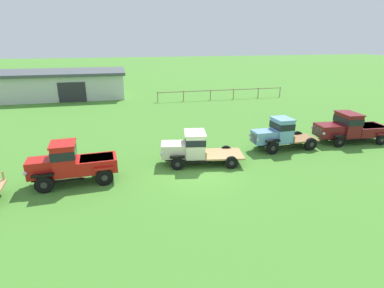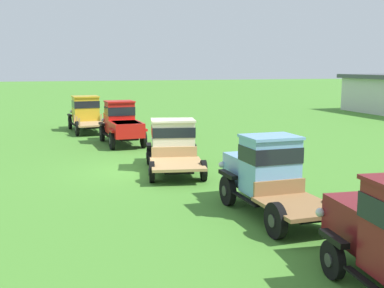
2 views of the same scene
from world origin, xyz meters
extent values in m
plane|color=#47842D|center=(0.00, 0.00, 0.00)|extent=(240.00, 240.00, 0.00)
cube|color=silver|center=(-12.39, 27.86, 1.52)|extent=(17.69, 8.39, 3.04)
cube|color=#474C51|center=(-12.39, 27.86, 3.22)|extent=(18.29, 9.19, 0.36)
cube|color=#2D2D33|center=(-9.74, 23.62, 1.20)|extent=(3.20, 0.08, 2.40)
cylinder|color=#997F60|center=(0.38, 21.10, 0.65)|extent=(0.12, 0.12, 1.29)
cylinder|color=#997F60|center=(3.60, 20.99, 0.65)|extent=(0.12, 0.12, 1.29)
cylinder|color=#997F60|center=(7.10, 20.97, 0.65)|extent=(0.12, 0.12, 1.29)
cylinder|color=#997F60|center=(10.17, 20.88, 0.65)|extent=(0.12, 0.12, 1.29)
cylinder|color=#997F60|center=(13.68, 20.97, 0.65)|extent=(0.12, 0.12, 1.29)
cylinder|color=#997F60|center=(16.83, 20.92, 0.65)|extent=(0.12, 0.12, 1.29)
cube|color=#997F60|center=(8.61, 21.08, 1.17)|extent=(16.64, 0.08, 0.10)
cube|color=tan|center=(-10.12, 0.10, 0.91)|extent=(0.09, 0.09, 0.45)
cylinder|color=black|center=(-8.18, -0.48, 0.46)|extent=(0.92, 0.22, 0.91)
cylinder|color=#2D2D2D|center=(-8.18, -0.58, 0.46)|extent=(0.32, 0.05, 0.32)
cylinder|color=black|center=(-8.27, 1.14, 0.46)|extent=(0.92, 0.22, 0.91)
cylinder|color=#2D2D2D|center=(-8.28, 1.24, 0.46)|extent=(0.32, 0.05, 0.32)
cylinder|color=black|center=(-5.26, -0.32, 0.46)|extent=(0.92, 0.22, 0.91)
cylinder|color=#2D2D2D|center=(-5.26, -0.42, 0.46)|extent=(0.32, 0.05, 0.32)
cylinder|color=black|center=(-5.35, 1.30, 0.46)|extent=(0.92, 0.22, 0.91)
cylinder|color=#2D2D2D|center=(-5.35, 1.40, 0.46)|extent=(0.32, 0.05, 0.32)
cube|color=black|center=(-6.82, 0.41, 0.54)|extent=(4.16, 1.11, 0.12)
cube|color=red|center=(-8.42, 0.32, 1.06)|extent=(1.33, 1.20, 0.92)
cube|color=silver|center=(-9.02, 0.29, 1.01)|extent=(0.11, 0.89, 0.69)
sphere|color=silver|center=(-9.00, -0.32, 1.08)|extent=(0.20, 0.20, 0.20)
sphere|color=silver|center=(-9.07, 0.89, 1.08)|extent=(0.20, 0.20, 0.20)
cube|color=black|center=(-8.18, -0.48, 0.96)|extent=(1.06, 0.26, 0.12)
cube|color=black|center=(-8.27, 1.14, 0.96)|extent=(1.06, 0.26, 0.12)
cube|color=red|center=(-7.21, 0.39, 1.41)|extent=(1.22, 1.48, 1.62)
cube|color=black|center=(-7.21, 0.39, 1.77)|extent=(1.27, 1.52, 0.45)
cube|color=red|center=(-7.21, 0.39, 2.26)|extent=(1.34, 1.56, 0.08)
cube|color=black|center=(-7.05, -0.40, 0.52)|extent=(1.61, 0.23, 0.05)
cube|color=black|center=(-7.14, 1.18, 0.52)|extent=(1.61, 0.23, 0.05)
cube|color=red|center=(-5.61, 0.47, 0.96)|extent=(2.13, 1.60, 0.73)
cube|color=black|center=(-5.61, 0.47, 1.29)|extent=(1.79, 1.35, 0.06)
cube|color=red|center=(-5.26, -0.32, 0.96)|extent=(1.01, 0.25, 0.12)
cube|color=red|center=(-5.35, 1.30, 0.96)|extent=(1.01, 0.25, 0.12)
cylinder|color=black|center=(-1.14, 0.70, 0.38)|extent=(0.79, 0.32, 0.77)
cylinder|color=#2D2D2D|center=(-1.16, 0.59, 0.38)|extent=(0.27, 0.08, 0.27)
cylinder|color=black|center=(-0.81, 2.55, 0.38)|extent=(0.79, 0.32, 0.77)
cylinder|color=#2D2D2D|center=(-0.79, 2.66, 0.38)|extent=(0.27, 0.08, 0.27)
cylinder|color=black|center=(2.03, 0.13, 0.38)|extent=(0.79, 0.32, 0.77)
cylinder|color=#2D2D2D|center=(2.01, 0.03, 0.38)|extent=(0.27, 0.08, 0.27)
cylinder|color=black|center=(2.36, 1.99, 0.38)|extent=(0.79, 0.32, 0.77)
cylinder|color=#2D2D2D|center=(2.38, 2.09, 0.38)|extent=(0.27, 0.08, 0.27)
cube|color=black|center=(0.55, 1.35, 0.46)|extent=(4.72, 1.83, 0.12)
cube|color=beige|center=(-1.19, 1.66, 0.94)|extent=(1.69, 1.56, 0.83)
cube|color=silver|center=(-1.89, 1.79, 0.90)|extent=(0.24, 1.03, 0.62)
sphere|color=silver|center=(-2.03, 1.09, 0.96)|extent=(0.20, 0.20, 0.20)
sphere|color=silver|center=(-1.78, 2.48, 0.96)|extent=(0.20, 0.20, 0.20)
cube|color=black|center=(-1.14, 0.70, 0.82)|extent=(0.90, 0.35, 0.12)
cube|color=black|center=(-0.81, 2.55, 0.82)|extent=(0.90, 0.35, 0.12)
cube|color=beige|center=(0.10, 1.43, 1.24)|extent=(1.43, 1.83, 1.44)
cube|color=black|center=(0.10, 1.43, 1.56)|extent=(1.48, 1.88, 0.40)
cube|color=beige|center=(0.10, 1.43, 2.00)|extent=(1.55, 1.93, 0.08)
cube|color=black|center=(0.06, 0.50, 0.44)|extent=(1.62, 0.42, 0.05)
cube|color=black|center=(0.38, 2.32, 0.44)|extent=(1.62, 0.42, 0.05)
cube|color=tan|center=(1.84, 1.12, 0.57)|extent=(2.68, 2.31, 0.10)
cube|color=tan|center=(0.71, 1.32, 0.80)|extent=(0.39, 1.77, 0.44)
cylinder|color=black|center=(5.53, 1.70, 0.45)|extent=(0.90, 0.22, 0.89)
cylinder|color=#2D2D2D|center=(5.54, 1.58, 0.45)|extent=(0.31, 0.04, 0.31)
cylinder|color=black|center=(5.49, 3.32, 0.45)|extent=(0.90, 0.22, 0.89)
cylinder|color=#2D2D2D|center=(5.48, 3.44, 0.45)|extent=(0.31, 0.04, 0.31)
cylinder|color=black|center=(8.52, 1.79, 0.45)|extent=(0.90, 0.22, 0.89)
cylinder|color=#2D2D2D|center=(8.52, 1.68, 0.45)|extent=(0.31, 0.04, 0.31)
cylinder|color=black|center=(8.47, 3.42, 0.45)|extent=(0.90, 0.22, 0.89)
cylinder|color=#2D2D2D|center=(8.46, 3.53, 0.45)|extent=(0.31, 0.04, 0.31)
cube|color=black|center=(6.86, 2.55, 0.53)|extent=(4.37, 1.03, 0.12)
cube|color=#70A3D1|center=(5.28, 2.50, 1.01)|extent=(1.59, 1.19, 0.85)
cube|color=silver|center=(4.53, 2.48, 0.97)|extent=(0.09, 0.90, 0.64)
sphere|color=silver|center=(4.54, 1.87, 1.03)|extent=(0.20, 0.20, 0.20)
sphere|color=silver|center=(4.50, 3.09, 1.03)|extent=(0.20, 0.20, 0.20)
cube|color=black|center=(5.53, 1.70, 0.94)|extent=(1.03, 0.23, 0.12)
cube|color=black|center=(5.49, 3.32, 0.94)|extent=(1.03, 0.23, 0.12)
cube|color=#70A3D1|center=(6.60, 2.54, 1.37)|extent=(1.14, 1.47, 1.56)
cube|color=black|center=(6.60, 2.54, 1.72)|extent=(1.18, 1.50, 0.44)
cube|color=#70A3D1|center=(6.60, 2.54, 2.19)|extent=(1.25, 1.53, 0.08)
cube|color=black|center=(6.74, 1.75, 0.51)|extent=(1.54, 0.19, 0.05)
cube|color=black|center=(6.69, 3.34, 0.51)|extent=(1.54, 0.19, 0.05)
cube|color=olive|center=(8.18, 2.59, 0.64)|extent=(2.12, 1.72, 0.10)
cube|color=olive|center=(7.19, 2.56, 0.87)|extent=(0.13, 1.55, 0.44)
cylinder|color=black|center=(10.87, 1.84, 0.39)|extent=(0.78, 0.23, 0.77)
cylinder|color=#2D2D2D|center=(10.87, 1.74, 0.39)|extent=(0.27, 0.05, 0.27)
cylinder|color=black|center=(11.06, 3.94, 0.39)|extent=(0.78, 0.23, 0.77)
cylinder|color=#2D2D2D|center=(11.07, 4.04, 0.39)|extent=(0.27, 0.05, 0.27)
cylinder|color=black|center=(14.19, 1.55, 0.39)|extent=(0.78, 0.23, 0.77)
cylinder|color=#2D2D2D|center=(14.18, 1.45, 0.39)|extent=(0.27, 0.05, 0.27)
cylinder|color=black|center=(14.38, 3.65, 0.39)|extent=(0.78, 0.23, 0.77)
cylinder|color=#2D2D2D|center=(14.38, 3.75, 0.39)|extent=(0.27, 0.05, 0.27)
cube|color=black|center=(12.48, 2.76, 0.47)|extent=(4.96, 1.58, 0.12)
cube|color=maroon|center=(10.71, 2.91, 0.97)|extent=(1.87, 1.62, 0.89)
cube|color=silver|center=(9.87, 2.99, 0.93)|extent=(0.16, 1.16, 0.67)
sphere|color=silver|center=(9.79, 2.20, 0.99)|extent=(0.20, 0.20, 0.20)
sphere|color=silver|center=(9.93, 3.78, 0.99)|extent=(0.20, 0.20, 0.20)
cube|color=black|center=(10.87, 1.84, 0.82)|extent=(0.90, 0.28, 0.12)
cube|color=black|center=(11.06, 3.94, 0.82)|extent=(0.90, 0.28, 0.12)
cube|color=maroon|center=(12.15, 2.79, 1.34)|extent=(1.32, 1.95, 1.63)
cube|color=black|center=(12.15, 2.79, 1.70)|extent=(1.37, 2.00, 0.46)
cube|color=maroon|center=(12.15, 2.79, 2.19)|extent=(1.45, 2.05, 0.08)
cube|color=black|center=(12.18, 1.75, 0.45)|extent=(1.64, 0.28, 0.05)
cube|color=black|center=(12.36, 3.81, 0.45)|extent=(1.64, 0.28, 0.05)
cube|color=maroon|center=(13.93, 2.63, 0.87)|extent=(2.55, 2.14, 0.69)
cube|color=black|center=(13.93, 2.63, 1.19)|extent=(2.15, 1.82, 0.06)
cube|color=maroon|center=(14.19, 1.55, 0.82)|extent=(0.86, 0.27, 0.12)
cube|color=maroon|center=(14.38, 3.65, 0.82)|extent=(0.86, 0.27, 0.12)
camera|label=1|loc=(-4.16, -15.32, 7.35)|focal=28.00mm
camera|label=2|loc=(18.63, -3.42, 4.15)|focal=45.00mm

